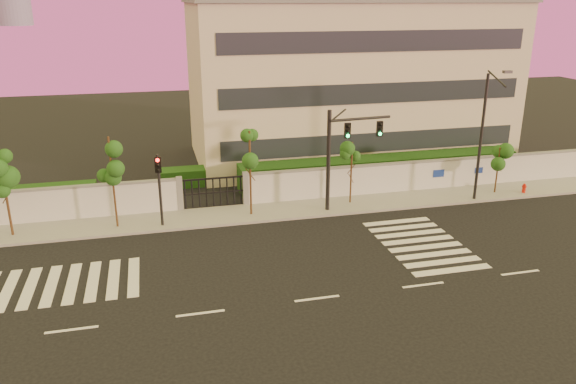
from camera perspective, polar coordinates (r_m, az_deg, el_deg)
ground at (r=24.62m, az=2.96°, el=-10.76°), size 120.00×120.00×0.00m
sidewalk at (r=33.81m, az=-2.17°, el=-2.02°), size 60.00×3.00×0.15m
perimeter_wall at (r=34.87m, az=-2.53°, el=0.38°), size 60.00×0.36×2.20m
hedge_row at (r=37.70m, az=-1.78°, el=1.44°), size 41.00×4.25×1.80m
institutional_building at (r=45.49m, az=6.03°, el=11.30°), size 24.40×12.40×12.25m
road_markings at (r=27.49m, az=-2.50°, el=-7.36°), size 57.00×7.62×0.02m
street_tree_b at (r=32.77m, az=-27.01°, el=1.85°), size 1.60×1.27×5.03m
street_tree_c at (r=31.76m, az=-17.52°, el=2.93°), size 1.40×1.12×5.29m
street_tree_d at (r=32.22m, az=-3.86°, el=3.84°), size 1.51×1.20×5.16m
street_tree_e at (r=34.51m, az=6.51°, el=3.37°), size 1.31×1.04×4.03m
street_tree_f at (r=38.80m, az=20.62°, el=3.06°), size 1.31×1.04×3.17m
traffic_signal_main at (r=33.13m, az=5.46°, el=4.46°), size 3.93×0.52×6.22m
traffic_signal_secondary at (r=31.58m, az=-12.95°, el=1.01°), size 0.33×0.33×4.27m
streetlight_east at (r=36.39m, az=19.24°, el=5.81°), size 0.50×2.02×8.41m
fire_hydrant at (r=39.96m, az=22.84°, el=0.27°), size 0.30×0.29×0.77m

